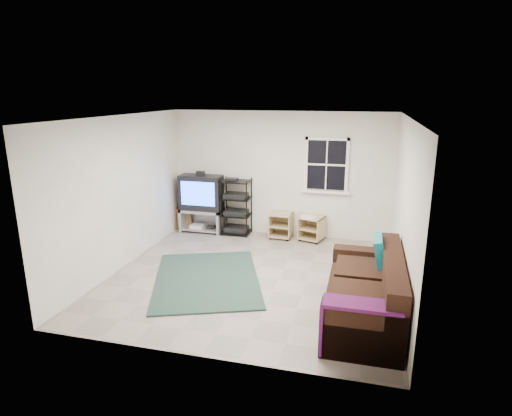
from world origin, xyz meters
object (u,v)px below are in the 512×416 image
(side_table_right, at_px, (312,226))
(sofa, at_px, (367,295))
(tv_unit, at_px, (201,199))
(av_rack, at_px, (236,210))
(side_table_left, at_px, (282,224))

(side_table_right, bearing_deg, sofa, -69.79)
(tv_unit, xyz_separation_m, av_rack, (0.78, 0.01, -0.21))
(side_table_left, xyz_separation_m, side_table_right, (0.64, -0.02, 0.01))
(tv_unit, xyz_separation_m, sofa, (3.51, -2.98, -0.39))
(av_rack, bearing_deg, tv_unit, -179.20)
(tv_unit, height_order, side_table_right, tv_unit)
(side_table_left, distance_m, side_table_right, 0.64)
(av_rack, bearing_deg, side_table_right, 0.62)
(tv_unit, bearing_deg, av_rack, 0.80)
(tv_unit, height_order, sofa, tv_unit)
(av_rack, relative_size, side_table_left, 2.30)
(tv_unit, height_order, av_rack, tv_unit)
(side_table_right, bearing_deg, tv_unit, -179.32)
(side_table_right, bearing_deg, side_table_left, 178.63)
(sofa, bearing_deg, tv_unit, 139.65)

